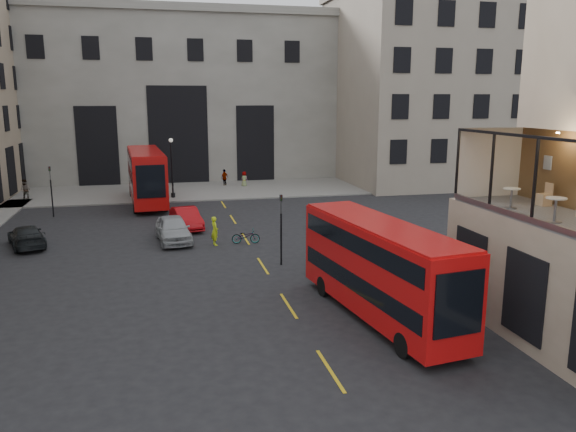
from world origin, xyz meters
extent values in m
plane|color=black|center=(0.00, 0.00, 0.00)|extent=(140.00, 140.00, 0.00)
cube|color=black|center=(4.98, 0.00, 2.00)|extent=(0.08, 9.20, 3.00)
cube|color=beige|center=(6.50, 5.00, 6.05)|extent=(3.00, 0.04, 2.90)
cube|color=slate|center=(5.00, 0.00, 4.70)|extent=(0.12, 10.00, 0.18)
cube|color=black|center=(5.00, 0.00, 7.45)|extent=(0.12, 10.00, 0.10)
cube|color=beige|center=(7.92, 3.20, 6.20)|extent=(0.04, 0.45, 0.55)
cylinder|color=#FFD899|center=(7.30, 2.00, 7.45)|extent=(0.12, 0.12, 0.05)
cube|color=tan|center=(6.50, 0.00, 2.25)|extent=(3.00, 11.00, 4.50)
cube|color=slate|center=(6.50, 0.00, 4.55)|extent=(3.00, 10.00, 0.10)
cube|color=#9A978F|center=(-5.00, 48.00, 9.00)|extent=(34.00, 10.00, 18.00)
cube|color=#9A978F|center=(-5.00, 48.00, 17.60)|extent=(35.00, 10.60, 0.80)
cube|color=black|center=(-5.00, 42.96, 5.00)|extent=(6.00, 0.12, 10.00)
cube|color=black|center=(-13.00, 42.96, 4.00)|extent=(4.00, 0.12, 8.00)
cube|color=black|center=(3.00, 42.96, 4.00)|extent=(4.00, 0.12, 8.00)
cube|color=gray|center=(20.00, 40.00, 10.00)|extent=(16.00, 18.00, 20.00)
cube|color=slate|center=(-6.00, 38.00, 0.06)|extent=(40.00, 12.00, 0.12)
cylinder|color=black|center=(-1.00, 12.00, 1.40)|extent=(0.10, 0.10, 2.80)
imported|color=black|center=(-1.00, 12.00, 3.30)|extent=(0.16, 0.20, 1.00)
cylinder|color=black|center=(-15.00, 28.00, 1.40)|extent=(0.10, 0.10, 2.80)
imported|color=black|center=(-15.00, 28.00, 3.30)|extent=(0.16, 0.20, 1.00)
cylinder|color=black|center=(-6.00, 34.00, 2.50)|extent=(0.14, 0.14, 5.00)
cylinder|color=black|center=(-6.00, 34.00, 0.25)|extent=(0.36, 0.36, 0.50)
sphere|color=silver|center=(-6.00, 34.00, 5.15)|extent=(0.36, 0.36, 0.36)
cube|color=red|center=(1.24, 3.91, 2.10)|extent=(3.56, 10.05, 3.49)
cube|color=black|center=(1.24, 3.91, 1.61)|extent=(3.53, 9.53, 0.72)
cube|color=black|center=(1.24, 3.91, 3.18)|extent=(3.53, 9.53, 0.72)
cube|color=red|center=(1.24, 3.91, 3.87)|extent=(3.44, 9.85, 0.11)
cylinder|color=black|center=(-0.18, 6.89, 0.45)|extent=(0.37, 0.92, 0.89)
cylinder|color=black|center=(1.80, 7.16, 0.45)|extent=(0.37, 0.92, 0.89)
cylinder|color=black|center=(0.72, 0.36, 0.45)|extent=(0.37, 0.92, 0.89)
cylinder|color=black|center=(2.70, 0.63, 0.45)|extent=(0.37, 0.92, 0.89)
cube|color=#A90C0B|center=(-8.19, 32.00, 2.41)|extent=(3.42, 11.46, 4.01)
cube|color=black|center=(-8.19, 32.00, 1.85)|extent=(3.41, 10.85, 0.82)
cube|color=black|center=(-8.19, 32.00, 3.65)|extent=(3.41, 10.85, 0.82)
cube|color=#A90C0B|center=(-8.19, 32.00, 4.45)|extent=(3.30, 11.23, 0.12)
cylinder|color=black|center=(-9.62, 35.52, 0.51)|extent=(0.36, 1.05, 1.03)
cylinder|color=black|center=(-7.30, 35.69, 0.51)|extent=(0.36, 1.05, 1.03)
cylinder|color=black|center=(-9.05, 27.97, 0.51)|extent=(0.36, 1.05, 1.03)
cylinder|color=black|center=(-6.73, 28.14, 0.51)|extent=(0.36, 1.05, 1.03)
imported|color=#9FA3A7|center=(-6.45, 18.36, 0.80)|extent=(2.37, 4.87, 1.60)
imported|color=#AE0A0F|center=(-5.47, 21.80, 0.72)|extent=(2.24, 4.55, 1.43)
imported|color=black|center=(-15.02, 19.09, 0.64)|extent=(3.10, 4.77, 1.28)
imported|color=gray|center=(-2.14, 16.94, 0.45)|extent=(1.76, 0.81, 0.89)
imported|color=#C4DE17|center=(-4.03, 16.94, 0.88)|extent=(0.56, 0.72, 1.76)
imported|color=gray|center=(-18.51, 35.95, 0.92)|extent=(1.05, 0.91, 1.85)
imported|color=gray|center=(-8.99, 35.34, 0.91)|extent=(1.36, 1.22, 1.82)
imported|color=gray|center=(-0.71, 40.00, 0.87)|extent=(1.04, 0.99, 1.74)
imported|color=gray|center=(1.17, 39.20, 0.78)|extent=(0.90, 0.89, 1.57)
cylinder|color=beige|center=(5.80, -0.11, 5.42)|extent=(0.68, 0.68, 0.05)
cylinder|color=slate|center=(5.80, -0.11, 5.02)|extent=(0.09, 0.09, 0.79)
cylinder|color=slate|center=(5.80, -0.11, 4.62)|extent=(0.50, 0.50, 0.03)
cylinder|color=beige|center=(5.86, 2.40, 5.36)|extent=(0.62, 0.62, 0.04)
cylinder|color=slate|center=(5.86, 2.40, 4.98)|extent=(0.08, 0.08, 0.72)
cylinder|color=slate|center=(5.86, 2.40, 4.62)|extent=(0.46, 0.46, 0.03)
cube|color=tan|center=(7.43, 2.59, 4.83)|extent=(0.45, 0.45, 0.47)
cube|color=tan|center=(7.63, 2.59, 5.28)|extent=(0.06, 0.44, 0.42)
camera|label=1|loc=(-7.15, -16.11, 8.68)|focal=35.00mm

